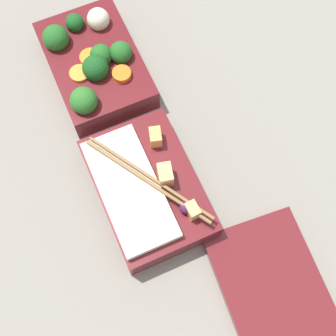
# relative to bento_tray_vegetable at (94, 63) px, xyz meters

# --- Properties ---
(ground_plane) EXTENTS (3.00, 3.00, 0.00)m
(ground_plane) POSITION_rel_bento_tray_vegetable_xyz_m (0.09, -0.00, -0.03)
(ground_plane) COLOR gray
(bento_tray_vegetable) EXTENTS (0.20, 0.13, 0.07)m
(bento_tray_vegetable) POSITION_rel_bento_tray_vegetable_xyz_m (0.00, 0.00, 0.00)
(bento_tray_vegetable) COLOR maroon
(bento_tray_vegetable) RESTS_ON ground_plane
(bento_tray_rice) EXTENTS (0.20, 0.13, 0.07)m
(bento_tray_rice) POSITION_rel_bento_tray_vegetable_xyz_m (0.22, -0.00, -0.00)
(bento_tray_rice) COLOR maroon
(bento_tray_rice) RESTS_ON ground_plane
(bento_lid) EXTENTS (0.21, 0.15, 0.02)m
(bento_lid) POSITION_rel_bento_tray_vegetable_xyz_m (0.42, 0.10, -0.02)
(bento_lid) COLOR maroon
(bento_lid) RESTS_ON ground_plane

